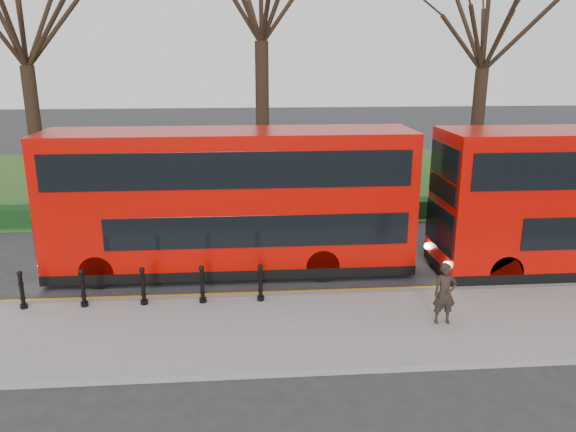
{
  "coord_description": "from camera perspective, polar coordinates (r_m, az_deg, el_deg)",
  "views": [
    {
      "loc": [
        1.12,
        -15.49,
        6.59
      ],
      "look_at": [
        2.4,
        0.5,
        2.0
      ],
      "focal_mm": 35.0,
      "sensor_mm": 36.0,
      "label": 1
    }
  ],
  "objects": [
    {
      "name": "ground",
      "position": [
        16.87,
        -8.06,
        -7.19
      ],
      "size": [
        120.0,
        120.0,
        0.0
      ],
      "primitive_type": "plane",
      "color": "#28282B",
      "rests_on": "ground"
    },
    {
      "name": "pavement",
      "position": [
        14.13,
        -8.77,
        -11.68
      ],
      "size": [
        60.0,
        4.0,
        0.15
      ],
      "primitive_type": "cube",
      "color": "gray",
      "rests_on": "ground"
    },
    {
      "name": "kerb",
      "position": [
        15.93,
        -8.28,
        -8.35
      ],
      "size": [
        60.0,
        0.25,
        0.16
      ],
      "primitive_type": "cube",
      "color": "slate",
      "rests_on": "ground"
    },
    {
      "name": "grass_verge",
      "position": [
        31.21,
        -6.53,
        3.72
      ],
      "size": [
        60.0,
        18.0,
        0.06
      ],
      "primitive_type": "cube",
      "color": "#2C4F1A",
      "rests_on": "ground"
    },
    {
      "name": "hedge",
      "position": [
        23.16,
        -7.17,
        0.33
      ],
      "size": [
        60.0,
        0.9,
        0.8
      ],
      "primitive_type": "cube",
      "color": "black",
      "rests_on": "ground"
    },
    {
      "name": "yellow_line_outer",
      "position": [
        16.23,
        -8.2,
        -8.14
      ],
      "size": [
        60.0,
        0.1,
        0.01
      ],
      "primitive_type": "cube",
      "color": "yellow",
      "rests_on": "ground"
    },
    {
      "name": "yellow_line_inner",
      "position": [
        16.41,
        -8.16,
        -7.86
      ],
      "size": [
        60.0,
        0.1,
        0.01
      ],
      "primitive_type": "cube",
      "color": "yellow",
      "rests_on": "ground"
    },
    {
      "name": "tree_left",
      "position": [
        27.12,
        -25.52,
        17.89
      ],
      "size": [
        7.22,
        7.22,
        11.28
      ],
      "color": "black",
      "rests_on": "ground"
    },
    {
      "name": "tree_right",
      "position": [
        27.75,
        19.51,
        17.99
      ],
      "size": [
        7.04,
        7.04,
        10.99
      ],
      "color": "black",
      "rests_on": "ground"
    },
    {
      "name": "bollard_row",
      "position": [
        15.58,
        -14.51,
        -6.98
      ],
      "size": [
        6.43,
        0.15,
        1.0
      ],
      "color": "black",
      "rests_on": "pavement"
    },
    {
      "name": "bus_lead",
      "position": [
        17.4,
        -5.84,
        1.4
      ],
      "size": [
        11.16,
        2.56,
        4.44
      ],
      "color": "#B60802",
      "rests_on": "ground"
    },
    {
      "name": "pedestrian",
      "position": [
        14.51,
        15.63,
        -7.59
      ],
      "size": [
        0.59,
        0.39,
        1.57
      ],
      "primitive_type": "imported",
      "rotation": [
        0.0,
        0.0,
        -0.03
      ],
      "color": "black",
      "rests_on": "pavement"
    }
  ]
}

